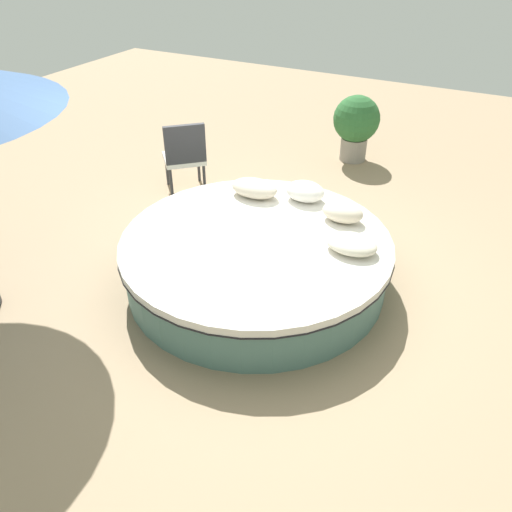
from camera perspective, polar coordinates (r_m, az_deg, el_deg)
The scene contains 8 objects.
ground_plane at distance 5.33m, azimuth 0.00°, elevation -2.76°, with size 16.00×16.00×0.00m, color #9E8466.
round_bed at distance 5.17m, azimuth 0.00°, elevation -0.41°, with size 2.68×2.68×0.52m.
throw_pillow_0 at distance 4.90m, azimuth 10.53°, elevation 1.33°, with size 0.49×0.36×0.15m, color beige.
throw_pillow_1 at distance 5.36m, azimuth 9.58°, elevation 4.79°, with size 0.43×0.29×0.20m, color beige.
throw_pillow_2 at distance 5.71m, azimuth 5.46°, elevation 7.15°, with size 0.44×0.33×0.21m, color white.
throw_pillow_3 at distance 5.78m, azimuth -0.18°, elevation 7.53°, with size 0.54×0.34×0.19m, color beige.
patio_chair at distance 6.87m, azimuth -7.91°, elevation 11.19°, with size 0.72×0.72×0.98m.
planter at distance 7.99m, azimuth 11.02°, elevation 14.23°, with size 0.68×0.68×0.98m.
Camera 1 is at (1.98, -3.78, 3.19)m, focal length 36.12 mm.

